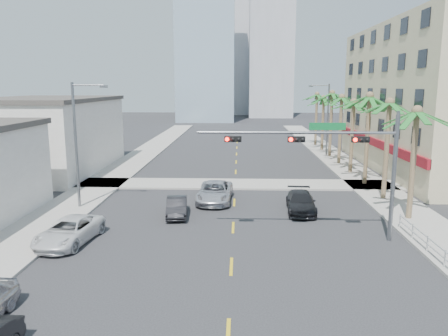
# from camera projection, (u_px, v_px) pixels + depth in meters

# --- Properties ---
(ground) EXTENTS (260.00, 260.00, 0.00)m
(ground) POSITION_uv_depth(u_px,v_px,m) (229.00, 307.00, 17.54)
(ground) COLOR #262628
(ground) RESTS_ON ground
(sidewalk_right) EXTENTS (4.00, 120.00, 0.15)m
(sidewalk_right) POSITION_uv_depth(u_px,v_px,m) (377.00, 190.00, 36.75)
(sidewalk_right) COLOR gray
(sidewalk_right) RESTS_ON ground
(sidewalk_left) EXTENTS (4.00, 120.00, 0.15)m
(sidewalk_left) POSITION_uv_depth(u_px,v_px,m) (96.00, 188.00, 37.58)
(sidewalk_left) COLOR gray
(sidewalk_left) RESTS_ON ground
(sidewalk_cross) EXTENTS (80.00, 4.00, 0.15)m
(sidewalk_cross) POSITION_uv_depth(u_px,v_px,m) (235.00, 184.00, 39.13)
(sidewalk_cross) COLOR gray
(sidewalk_cross) RESTS_ON ground
(building_left_far) EXTENTS (11.00, 18.00, 7.20)m
(building_left_far) POSITION_uv_depth(u_px,v_px,m) (47.00, 136.00, 45.04)
(building_left_far) COLOR beige
(building_left_far) RESTS_ON ground
(tower_far_left) EXTENTS (14.00, 14.00, 48.00)m
(tower_far_left) POSITION_uv_depth(u_px,v_px,m) (206.00, 22.00, 106.66)
(tower_far_left) COLOR #99B2C6
(tower_far_left) RESTS_ON ground
(tower_far_right) EXTENTS (12.00, 12.00, 60.00)m
(tower_far_right) POSITION_uv_depth(u_px,v_px,m) (272.00, 7.00, 119.68)
(tower_far_right) COLOR #ADADB2
(tower_far_right) RESTS_ON ground
(tower_far_center) EXTENTS (16.00, 16.00, 42.00)m
(tower_far_center) POSITION_uv_depth(u_px,v_px,m) (229.00, 46.00, 136.50)
(tower_far_center) COLOR #ADADB2
(tower_far_center) RESTS_ON ground
(traffic_signal_mast) EXTENTS (11.12, 0.54, 7.20)m
(traffic_signal_mast) POSITION_uv_depth(u_px,v_px,m) (337.00, 153.00, 24.21)
(traffic_signal_mast) COLOR slate
(traffic_signal_mast) RESTS_ON ground
(palm_tree_0) EXTENTS (4.80, 4.80, 7.80)m
(palm_tree_0) POSITION_uv_depth(u_px,v_px,m) (417.00, 113.00, 27.60)
(palm_tree_0) COLOR brown
(palm_tree_0) RESTS_ON ground
(palm_tree_1) EXTENTS (4.80, 4.80, 8.16)m
(palm_tree_1) POSITION_uv_depth(u_px,v_px,m) (390.00, 104.00, 32.65)
(palm_tree_1) COLOR brown
(palm_tree_1) RESTS_ON ground
(palm_tree_2) EXTENTS (4.80, 4.80, 8.52)m
(palm_tree_2) POSITION_uv_depth(u_px,v_px,m) (370.00, 97.00, 37.69)
(palm_tree_2) COLOR brown
(palm_tree_2) RESTS_ON ground
(palm_tree_3) EXTENTS (4.80, 4.80, 7.80)m
(palm_tree_3) POSITION_uv_depth(u_px,v_px,m) (354.00, 103.00, 42.92)
(palm_tree_3) COLOR brown
(palm_tree_3) RESTS_ON ground
(palm_tree_4) EXTENTS (4.80, 4.80, 8.16)m
(palm_tree_4) POSITION_uv_depth(u_px,v_px,m) (342.00, 98.00, 47.97)
(palm_tree_4) COLOR brown
(palm_tree_4) RESTS_ON ground
(palm_tree_5) EXTENTS (4.80, 4.80, 8.52)m
(palm_tree_5) POSITION_uv_depth(u_px,v_px,m) (332.00, 94.00, 53.01)
(palm_tree_5) COLOR brown
(palm_tree_5) RESTS_ON ground
(palm_tree_6) EXTENTS (4.80, 4.80, 7.80)m
(palm_tree_6) POSITION_uv_depth(u_px,v_px,m) (324.00, 98.00, 58.24)
(palm_tree_6) COLOR brown
(palm_tree_6) RESTS_ON ground
(palm_tree_7) EXTENTS (4.80, 4.80, 8.16)m
(palm_tree_7) POSITION_uv_depth(u_px,v_px,m) (317.00, 95.00, 63.28)
(palm_tree_7) COLOR brown
(palm_tree_7) RESTS_ON ground
(streetlight_left) EXTENTS (2.55, 0.25, 9.00)m
(streetlight_left) POSITION_uv_depth(u_px,v_px,m) (78.00, 139.00, 30.73)
(streetlight_left) COLOR slate
(streetlight_left) RESTS_ON ground
(streetlight_right) EXTENTS (2.55, 0.25, 9.00)m
(streetlight_right) POSITION_uv_depth(u_px,v_px,m) (326.00, 116.00, 53.53)
(streetlight_right) COLOR slate
(streetlight_right) RESTS_ON ground
(guardrail) EXTENTS (0.08, 8.08, 1.00)m
(guardrail) POSITION_uv_depth(u_px,v_px,m) (428.00, 242.00, 22.95)
(guardrail) COLOR silver
(guardrail) RESTS_ON ground
(car_parked_far) EXTENTS (2.99, 5.33, 1.41)m
(car_parked_far) POSITION_uv_depth(u_px,v_px,m) (69.00, 231.00, 24.54)
(car_parked_far) COLOR silver
(car_parked_far) RESTS_ON ground
(car_lane_left) EXTENTS (1.77, 3.98, 1.27)m
(car_lane_left) POSITION_uv_depth(u_px,v_px,m) (177.00, 207.00, 29.72)
(car_lane_left) COLOR black
(car_lane_left) RESTS_ON ground
(car_lane_center) EXTENTS (2.76, 5.57, 1.52)m
(car_lane_center) POSITION_uv_depth(u_px,v_px,m) (215.00, 192.00, 33.32)
(car_lane_center) COLOR silver
(car_lane_center) RESTS_ON ground
(car_lane_right) EXTENTS (2.21, 4.88, 1.39)m
(car_lane_right) POSITION_uv_depth(u_px,v_px,m) (301.00, 202.00, 30.70)
(car_lane_right) COLOR black
(car_lane_right) RESTS_ON ground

